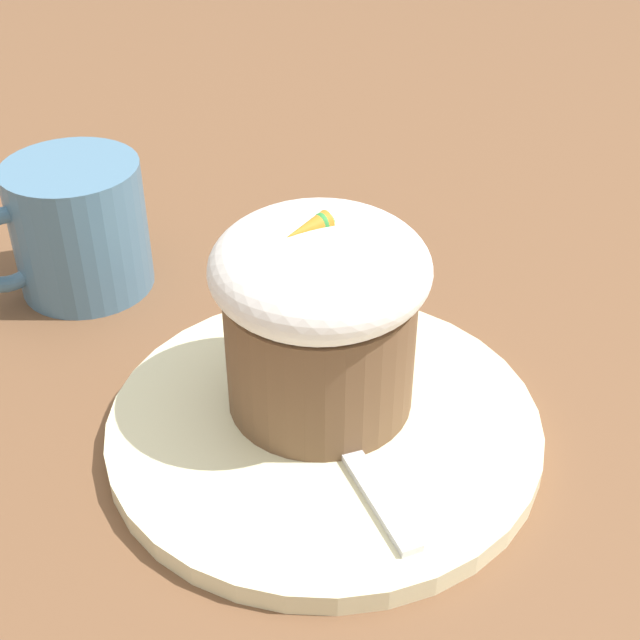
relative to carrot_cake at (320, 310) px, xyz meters
name	(u,v)px	position (x,y,z in m)	size (l,w,h in m)	color
ground_plane	(324,434)	(0.01, 0.01, -0.06)	(4.00, 4.00, 0.00)	brown
dessert_plate	(324,426)	(0.01, 0.01, -0.06)	(0.21, 0.21, 0.01)	beige
carrot_cake	(320,310)	(0.00, 0.00, 0.00)	(0.10, 0.10, 0.10)	brown
spoon	(335,426)	(0.01, 0.02, -0.05)	(0.05, 0.12, 0.01)	silver
coffee_cup	(76,228)	(0.04, -0.18, -0.02)	(0.11, 0.08, 0.08)	teal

